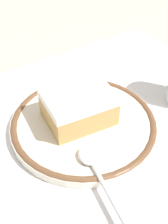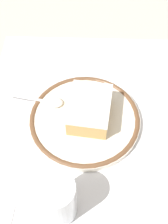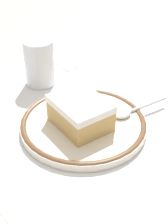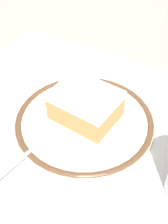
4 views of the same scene
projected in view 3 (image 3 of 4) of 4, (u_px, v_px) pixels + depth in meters
ground_plane at (77, 124)px, 0.60m from camera, size 2.40×2.40×0.00m
placemat at (77, 124)px, 0.60m from camera, size 0.53×0.41×0.00m
plate at (84, 124)px, 0.59m from camera, size 0.22×0.22×0.02m
cake_slice at (80, 113)px, 0.56m from camera, size 0.11×0.09×0.05m
spoon at (129, 111)px, 0.60m from camera, size 0.04×0.12×0.01m
cup at (40, 65)px, 0.70m from camera, size 0.06×0.06×0.10m
sugar_packet at (67, 65)px, 0.78m from camera, size 0.05×0.03×0.01m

